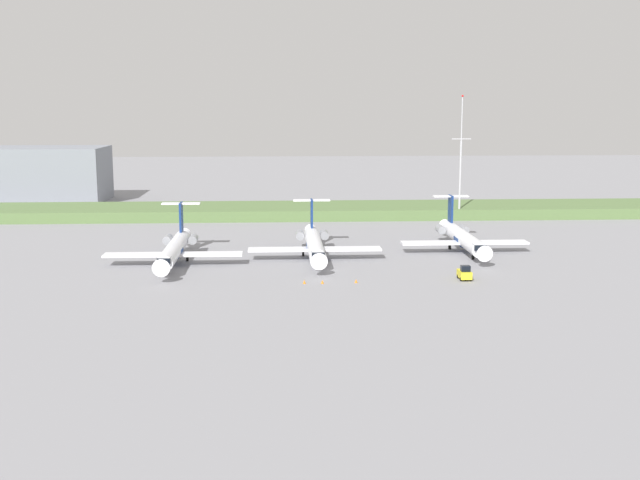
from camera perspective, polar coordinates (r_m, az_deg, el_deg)
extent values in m
plane|color=gray|center=(156.57, -0.37, 0.09)|extent=(500.00, 500.00, 0.00)
cube|color=#597542|center=(188.44, -0.85, 2.13)|extent=(320.00, 20.00, 2.50)
cylinder|color=white|center=(133.58, -10.50, -0.69)|extent=(2.70, 24.00, 2.70)
cone|color=white|center=(120.45, -11.31, -1.86)|extent=(2.70, 3.00, 2.70)
cone|color=white|center=(147.26, -9.81, 0.30)|extent=(2.30, 4.00, 2.29)
cube|color=black|center=(122.20, -11.19, -1.47)|extent=(2.02, 1.80, 0.90)
cylinder|color=navy|center=(133.60, -10.50, -0.76)|extent=(2.76, 3.60, 2.76)
cube|color=white|center=(133.61, -13.06, -1.05)|extent=(11.00, 3.20, 0.36)
cube|color=white|center=(132.07, -8.00, -1.01)|extent=(11.00, 3.20, 0.36)
cube|color=navy|center=(143.72, -10.00, 1.65)|extent=(0.36, 3.20, 5.20)
cube|color=white|center=(143.70, -10.01, 2.62)|extent=(6.80, 1.80, 0.24)
cylinder|color=gray|center=(142.82, -10.93, 0.05)|extent=(1.50, 3.40, 1.50)
cylinder|color=gray|center=(142.27, -9.14, 0.07)|extent=(1.50, 3.40, 1.50)
cylinder|color=gray|center=(126.61, -10.90, -1.95)|extent=(0.20, 0.20, 0.65)
cylinder|color=black|center=(126.73, -10.90, -2.19)|extent=(0.30, 0.90, 0.90)
cylinder|color=black|center=(136.54, -11.14, -1.34)|extent=(0.35, 0.90, 0.90)
cylinder|color=black|center=(136.06, -9.55, -1.33)|extent=(0.35, 0.90, 0.90)
cylinder|color=white|center=(136.11, -0.40, -0.33)|extent=(2.70, 24.00, 2.70)
cone|color=white|center=(122.86, -0.10, -1.44)|extent=(2.70, 3.00, 2.70)
cone|color=white|center=(149.90, -0.65, 0.61)|extent=(2.29, 4.00, 2.29)
cube|color=black|center=(124.64, -0.15, -1.06)|extent=(2.03, 1.80, 0.90)
cylinder|color=navy|center=(136.14, -0.40, -0.40)|extent=(2.76, 3.60, 2.76)
cube|color=white|center=(135.09, -2.88, -0.69)|extent=(11.00, 3.20, 0.36)
cube|color=white|center=(135.64, 2.11, -0.64)|extent=(11.00, 3.20, 0.36)
cube|color=navy|center=(146.35, -0.61, 1.95)|extent=(0.36, 3.20, 5.20)
cube|color=white|center=(146.34, -0.61, 2.89)|extent=(6.80, 1.80, 0.24)
cylinder|color=gray|center=(145.06, -1.46, 0.37)|extent=(1.50, 3.40, 1.50)
cylinder|color=gray|center=(145.25, 0.31, 0.39)|extent=(1.50, 3.40, 1.50)
cylinder|color=gray|center=(129.08, -0.24, -1.55)|extent=(0.20, 0.20, 0.65)
cylinder|color=black|center=(129.19, -0.24, -1.79)|extent=(0.30, 0.90, 0.90)
cylinder|color=black|center=(138.76, -1.23, -0.98)|extent=(0.35, 0.90, 0.90)
cylinder|color=black|center=(138.93, 0.34, -0.96)|extent=(0.35, 0.90, 0.90)
cylinder|color=white|center=(144.85, 10.30, 0.12)|extent=(2.70, 24.00, 2.70)
cone|color=white|center=(131.96, 11.65, -0.86)|extent=(2.70, 3.00, 2.70)
cone|color=white|center=(158.32, 9.14, 0.98)|extent=(2.30, 4.00, 2.29)
cube|color=black|center=(133.69, 11.45, -0.51)|extent=(2.02, 1.80, 0.90)
cylinder|color=navy|center=(144.88, 10.30, 0.07)|extent=(2.76, 3.60, 2.76)
cube|color=white|center=(142.74, 8.08, -0.20)|extent=(11.00, 3.20, 0.36)
cube|color=white|center=(145.48, 12.65, -0.16)|extent=(11.00, 3.20, 0.36)
cube|color=navy|center=(154.87, 9.41, 2.25)|extent=(0.36, 3.20, 5.20)
cube|color=white|center=(154.87, 9.41, 3.14)|extent=(6.80, 1.80, 0.24)
cylinder|color=gray|center=(153.19, 8.70, 0.77)|extent=(1.50, 3.40, 1.50)
cylinder|color=gray|center=(154.17, 10.33, 0.78)|extent=(1.50, 3.40, 1.50)
cylinder|color=gray|center=(137.99, 10.99, -0.99)|extent=(0.20, 0.20, 0.65)
cylinder|color=black|center=(138.10, 10.98, -1.21)|extent=(0.30, 0.90, 0.90)
cylinder|color=black|center=(147.07, 9.34, -0.49)|extent=(0.35, 0.90, 0.90)
cylinder|color=black|center=(147.94, 10.78, -0.48)|extent=(0.35, 0.90, 0.90)
cylinder|color=#B2B2B7|center=(184.33, 10.08, 4.26)|extent=(0.50, 0.50, 18.15)
cylinder|color=#B2B2B7|center=(183.55, 10.21, 8.60)|extent=(0.28, 0.28, 9.77)
cube|color=#B2B2B7|center=(183.68, 10.17, 7.20)|extent=(4.40, 0.20, 0.20)
sphere|color=red|center=(183.52, 10.26, 10.20)|extent=(0.50, 0.50, 0.50)
cube|color=gray|center=(230.52, -21.05, 4.43)|extent=(47.59, 21.05, 14.85)
cube|color=yellow|center=(122.11, 10.39, -2.44)|extent=(1.70, 3.20, 1.10)
cube|color=black|center=(121.37, 10.46, -2.03)|extent=(1.36, 1.10, 0.90)
cylinder|color=black|center=(121.14, 10.14, -2.80)|extent=(0.22, 0.60, 0.60)
cylinder|color=black|center=(121.49, 10.83, -2.78)|extent=(0.22, 0.60, 0.60)
cylinder|color=black|center=(122.96, 9.93, -2.60)|extent=(0.22, 0.60, 0.60)
cylinder|color=black|center=(123.31, 10.61, -2.59)|extent=(0.22, 0.60, 0.60)
cone|color=orange|center=(117.57, -1.14, -3.04)|extent=(0.44, 0.44, 0.55)
cone|color=orange|center=(117.53, 0.18, -3.04)|extent=(0.44, 0.44, 0.55)
cone|color=orange|center=(118.21, 2.62, -2.98)|extent=(0.44, 0.44, 0.55)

